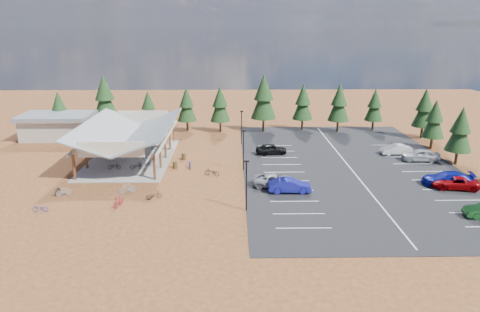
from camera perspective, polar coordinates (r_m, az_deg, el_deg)
ground at (r=51.47m, az=-5.07°, el=-2.63°), size 140.00×140.00×0.00m
asphalt_lot at (r=56.12m, az=14.35°, el=-1.40°), size 27.00×44.00×0.04m
concrete_pad at (r=59.57m, az=-14.24°, el=-0.28°), size 10.60×18.60×0.10m
bike_pavilion at (r=58.58m, az=-14.51°, el=3.24°), size 11.65×19.40×4.97m
outbuilding at (r=73.50m, az=-23.14°, el=3.73°), size 11.00×7.00×3.90m
lamp_post_0 at (r=40.94m, az=0.86°, el=-3.43°), size 0.50×0.25×5.14m
lamp_post_1 at (r=52.33m, az=0.46°, el=1.20°), size 0.50×0.25×5.14m
lamp_post_2 at (r=63.95m, az=0.21°, el=4.16°), size 0.50×0.25×5.14m
trash_bin_0 at (r=54.37m, az=-8.65°, el=-1.17°), size 0.60×0.60×0.90m
trash_bin_1 at (r=57.72m, az=-7.51°, el=-0.03°), size 0.60×0.60×0.90m
pine_0 at (r=76.51m, az=-22.98°, el=5.94°), size 2.99×2.99×6.97m
pine_1 at (r=75.19m, az=-17.60°, el=7.53°), size 4.08×4.08×9.51m
pine_2 at (r=73.37m, az=-12.12°, el=6.45°), size 2.96×2.96×6.89m
pine_3 at (r=72.30m, az=-7.13°, el=6.83°), size 3.21×3.21×7.47m
pine_4 at (r=71.23m, az=-2.67°, el=6.93°), size 3.33×3.33×7.75m
pine_5 at (r=71.14m, az=3.19°, el=7.89°), size 4.17×4.17×9.71m
pine_6 at (r=73.24m, az=8.40°, el=7.13°), size 3.40×3.40×7.92m
pine_7 at (r=72.81m, az=13.08°, el=6.95°), size 3.52×3.52×8.20m
pine_8 at (r=75.80m, az=17.51°, el=6.50°), size 3.07×3.07×7.16m
pine_11 at (r=60.94m, az=27.33°, el=3.16°), size 3.26×3.26×7.59m
pine_12 at (r=67.15m, az=24.51°, el=4.52°), size 3.13×3.13×7.29m
pine_13 at (r=72.98m, az=23.40°, el=5.91°), size 3.43×3.43×7.99m
bike_0 at (r=55.31m, az=-16.43°, el=-1.30°), size 1.60×0.59×0.83m
bike_1 at (r=58.07m, az=-15.71°, el=-0.23°), size 1.85×0.69×1.09m
bike_2 at (r=62.05m, az=-16.91°, el=0.64°), size 1.64×0.75×0.83m
bike_3 at (r=64.29m, az=-13.99°, el=1.53°), size 1.68×0.51×1.00m
bike_4 at (r=54.49m, az=-13.61°, el=-1.32°), size 1.70×0.61×0.89m
bike_5 at (r=55.50m, az=-12.79°, el=-0.89°), size 1.60×0.52×0.95m
bike_6 at (r=62.49m, az=-11.00°, el=1.26°), size 1.83×0.69×0.95m
bike_7 at (r=65.05m, az=-9.98°, el=1.94°), size 1.64×0.81×0.95m
bike_8 at (r=49.62m, az=-23.14°, el=-4.25°), size 0.68×1.68×0.86m
bike_9 at (r=49.05m, az=-22.43°, el=-4.36°), size 1.59×1.07×0.94m
bike_10 at (r=45.75m, az=-25.11°, el=-6.34°), size 1.52×0.53×0.80m
bike_11 at (r=44.35m, az=-15.90°, el=-5.83°), size 1.02×1.90×1.10m
bike_12 at (r=45.36m, az=-11.40°, el=-5.14°), size 1.70×1.14×0.85m
bike_13 at (r=47.51m, az=-14.76°, el=-4.18°), size 1.86×1.18×1.09m
bike_14 at (r=54.28m, az=-6.70°, el=-1.07°), size 0.96×1.97×0.99m
bike_16 at (r=51.17m, az=-3.78°, el=-2.13°), size 1.99×1.27×0.99m
car_1 at (r=46.33m, az=6.64°, el=-3.93°), size 4.62×1.71×1.51m
car_2 at (r=47.86m, az=4.66°, el=-3.26°), size 5.01×2.54×1.36m
car_4 at (r=59.60m, az=4.20°, el=0.95°), size 4.48×2.31×1.46m
car_6 at (r=52.63m, az=26.67°, el=-3.17°), size 5.31×3.15×1.38m
car_7 at (r=53.26m, az=25.91°, el=-2.73°), size 5.71×3.03×1.58m
car_8 at (r=61.19m, az=22.90°, el=0.12°), size 4.99×2.52×1.63m
car_9 at (r=63.18m, az=20.04°, el=0.84°), size 4.29×1.68×1.39m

